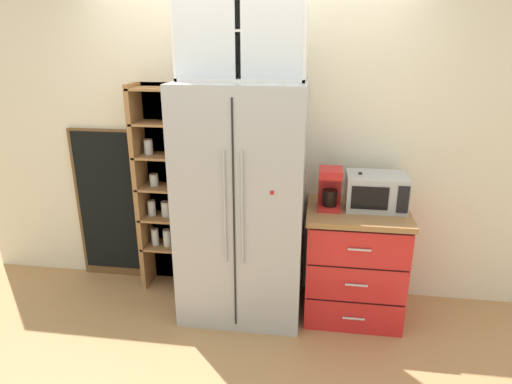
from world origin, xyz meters
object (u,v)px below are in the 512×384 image
at_px(refrigerator, 243,203).
at_px(chalkboard_menu, 109,205).
at_px(coffee_maker, 330,188).
at_px(mug_charcoal, 359,207).
at_px(microwave, 376,191).
at_px(bottle_clear, 359,192).

relative_size(refrigerator, chalkboard_menu, 1.32).
relative_size(coffee_maker, mug_charcoal, 2.62).
xyz_separation_m(refrigerator, microwave, (0.99, 0.10, 0.11)).
relative_size(refrigerator, bottle_clear, 6.67).
relative_size(mug_charcoal, chalkboard_menu, 0.09).
xyz_separation_m(coffee_maker, bottle_clear, (0.22, 0.04, -0.04)).
height_order(mug_charcoal, chalkboard_menu, chalkboard_menu).
bearing_deg(microwave, chalkboard_menu, 174.04).
height_order(coffee_maker, chalkboard_menu, chalkboard_menu).
distance_m(bottle_clear, chalkboard_menu, 2.17).
bearing_deg(chalkboard_menu, coffee_maker, -8.24).
bearing_deg(refrigerator, coffee_maker, 5.03).
xyz_separation_m(microwave, mug_charcoal, (-0.12, -0.11, -0.09)).
distance_m(coffee_maker, bottle_clear, 0.22).
bearing_deg(mug_charcoal, refrigerator, 179.00).
bearing_deg(mug_charcoal, coffee_maker, 161.72).
height_order(microwave, coffee_maker, coffee_maker).
bearing_deg(chalkboard_menu, mug_charcoal, -9.30).
bearing_deg(microwave, refrigerator, -174.28).
height_order(bottle_clear, chalkboard_menu, chalkboard_menu).
distance_m(coffee_maker, chalkboard_menu, 1.97).
xyz_separation_m(refrigerator, mug_charcoal, (0.87, -0.02, 0.02)).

